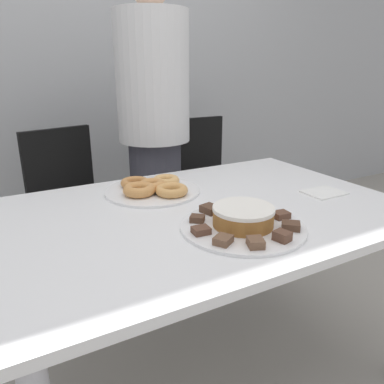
# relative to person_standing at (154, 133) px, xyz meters

# --- Properties ---
(ground_plane) EXTENTS (12.00, 12.00, 0.00)m
(ground_plane) POSITION_rel_person_standing_xyz_m (-0.15, -0.79, -0.86)
(ground_plane) COLOR gray
(wall_back) EXTENTS (8.00, 0.05, 2.60)m
(wall_back) POSITION_rel_person_standing_xyz_m (-0.15, 0.79, 0.44)
(wall_back) COLOR #A8AAAD
(wall_back) RESTS_ON ground_plane
(table) EXTENTS (1.42, 0.97, 0.72)m
(table) POSITION_rel_person_standing_xyz_m (-0.15, -0.79, -0.23)
(table) COLOR white
(table) RESTS_ON ground_plane
(person_standing) EXTENTS (0.38, 0.38, 1.64)m
(person_standing) POSITION_rel_person_standing_xyz_m (0.00, 0.00, 0.00)
(person_standing) COLOR #383842
(person_standing) RESTS_ON ground_plane
(office_chair_left) EXTENTS (0.53, 0.53, 0.88)m
(office_chair_left) POSITION_rel_person_standing_xyz_m (-0.43, 0.15, -0.45)
(office_chair_left) COLOR black
(office_chair_left) RESTS_ON ground_plane
(office_chair_right) EXTENTS (0.45, 0.45, 0.88)m
(office_chair_right) POSITION_rel_person_standing_xyz_m (0.42, 0.15, -0.45)
(office_chair_right) COLOR black
(office_chair_right) RESTS_ON ground_plane
(plate_cake) EXTENTS (0.39, 0.39, 0.01)m
(plate_cake) POSITION_rel_person_standing_xyz_m (-0.14, -1.00, -0.14)
(plate_cake) COLOR white
(plate_cake) RESTS_ON table
(plate_donuts) EXTENTS (0.38, 0.38, 0.01)m
(plate_donuts) POSITION_rel_person_standing_xyz_m (-0.24, -0.53, -0.14)
(plate_donuts) COLOR white
(plate_donuts) RESTS_ON table
(frosted_cake) EXTENTS (0.19, 0.19, 0.06)m
(frosted_cake) POSITION_rel_person_standing_xyz_m (-0.14, -1.00, -0.10)
(frosted_cake) COLOR #9E662D
(frosted_cake) RESTS_ON plate_cake
(lamington_0) EXTENTS (0.07, 0.07, 0.02)m
(lamington_0) POSITION_rel_person_standing_xyz_m (-0.03, -1.09, -0.12)
(lamington_0) COLOR #513828
(lamington_0) RESTS_ON plate_cake
(lamington_1) EXTENTS (0.05, 0.05, 0.02)m
(lamington_1) POSITION_rel_person_standing_xyz_m (0.01, -1.01, -0.12)
(lamington_1) COLOR brown
(lamington_1) RESTS_ON plate_cake
(lamington_2) EXTENTS (0.07, 0.07, 0.02)m
(lamington_2) POSITION_rel_person_standing_xyz_m (-0.01, -0.92, -0.12)
(lamington_2) COLOR #513828
(lamington_2) RESTS_ON plate_cake
(lamington_3) EXTENTS (0.05, 0.06, 0.02)m
(lamington_3) POSITION_rel_person_standing_xyz_m (-0.08, -0.86, -0.12)
(lamington_3) COLOR brown
(lamington_3) RESTS_ON plate_cake
(lamington_4) EXTENTS (0.06, 0.07, 0.02)m
(lamington_4) POSITION_rel_person_standing_xyz_m (-0.17, -0.86, -0.12)
(lamington_4) COLOR #513828
(lamington_4) RESTS_ON plate_cake
(lamington_5) EXTENTS (0.06, 0.06, 0.02)m
(lamington_5) POSITION_rel_person_standing_xyz_m (-0.25, -0.90, -0.12)
(lamington_5) COLOR #513828
(lamington_5) RESTS_ON plate_cake
(lamington_6) EXTENTS (0.05, 0.05, 0.02)m
(lamington_6) POSITION_rel_person_standing_xyz_m (-0.28, -0.99, -0.12)
(lamington_6) COLOR brown
(lamington_6) RESTS_ON plate_cake
(lamington_7) EXTENTS (0.07, 0.06, 0.02)m
(lamington_7) POSITION_rel_person_standing_xyz_m (-0.26, -1.08, -0.12)
(lamington_7) COLOR brown
(lamington_7) RESTS_ON plate_cake
(lamington_8) EXTENTS (0.06, 0.06, 0.02)m
(lamington_8) POSITION_rel_person_standing_xyz_m (-0.19, -1.13, -0.12)
(lamington_8) COLOR brown
(lamington_8) RESTS_ON plate_cake
(lamington_9) EXTENTS (0.05, 0.05, 0.03)m
(lamington_9) POSITION_rel_person_standing_xyz_m (-0.10, -1.14, -0.12)
(lamington_9) COLOR brown
(lamington_9) RESTS_ON plate_cake
(donut_0) EXTENTS (0.11, 0.11, 0.04)m
(donut_0) POSITION_rel_person_standing_xyz_m (-0.24, -0.53, -0.11)
(donut_0) COLOR #D18E4C
(donut_0) RESTS_ON plate_donuts
(donut_1) EXTENTS (0.13, 0.13, 0.04)m
(donut_1) POSITION_rel_person_standing_xyz_m (-0.31, -0.57, -0.11)
(donut_1) COLOR #D18E4C
(donut_1) RESTS_ON plate_donuts
(donut_2) EXTENTS (0.13, 0.13, 0.03)m
(donut_2) POSITION_rel_person_standing_xyz_m (-0.20, -0.62, -0.11)
(donut_2) COLOR tan
(donut_2) RESTS_ON plate_donuts
(donut_3) EXTENTS (0.11, 0.11, 0.04)m
(donut_3) POSITION_rel_person_standing_xyz_m (-0.17, -0.50, -0.11)
(donut_3) COLOR #E5AD66
(donut_3) RESTS_ON plate_donuts
(donut_4) EXTENTS (0.12, 0.12, 0.03)m
(donut_4) POSITION_rel_person_standing_xyz_m (-0.29, -0.45, -0.12)
(donut_4) COLOR #C68447
(donut_4) RESTS_ON plate_donuts
(napkin) EXTENTS (0.15, 0.12, 0.01)m
(napkin) POSITION_rel_person_standing_xyz_m (0.35, -0.88, -0.14)
(napkin) COLOR white
(napkin) RESTS_ON table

